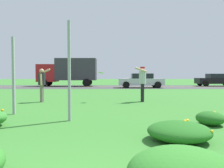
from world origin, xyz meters
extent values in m
plane|color=#387A2D|center=(0.00, 11.83, 0.00)|extent=(120.00, 120.00, 0.00)
cube|color=#424244|center=(0.00, 23.66, 0.00)|extent=(120.00, 7.75, 0.01)
cube|color=yellow|center=(0.00, 23.66, 0.01)|extent=(120.00, 0.16, 0.00)
sphere|color=gold|center=(-2.39, 4.62, 0.39)|extent=(0.07, 0.07, 0.07)
ellipsoid|color=#23661E|center=(2.97, 4.63, 0.18)|extent=(0.72, 0.76, 0.35)
sphere|color=yellow|center=(3.05, 4.56, 0.33)|extent=(0.07, 0.07, 0.07)
sphere|color=yellow|center=(3.08, 4.72, 0.23)|extent=(0.06, 0.06, 0.06)
sphere|color=yellow|center=(2.90, 4.54, 0.29)|extent=(0.06, 0.06, 0.06)
ellipsoid|color=#23661E|center=(1.76, 3.22, 0.19)|extent=(1.25, 1.20, 0.38)
sphere|color=yellow|center=(1.90, 3.33, 0.36)|extent=(0.07, 0.07, 0.07)
sphere|color=yellow|center=(2.26, 2.92, 0.26)|extent=(0.06, 0.06, 0.06)
sphere|color=yellow|center=(1.85, 3.38, 0.22)|extent=(0.07, 0.07, 0.07)
sphere|color=yellow|center=(1.37, 3.06, 0.28)|extent=(0.05, 0.05, 0.05)
sphere|color=yellow|center=(2.01, 3.52, 0.33)|extent=(0.09, 0.09, 0.09)
sphere|color=yellow|center=(1.28, 1.62, 0.34)|extent=(0.06, 0.06, 0.06)
sphere|color=yellow|center=(1.02, 1.46, 0.38)|extent=(0.07, 0.07, 0.07)
sphere|color=yellow|center=(1.54, 1.15, 0.31)|extent=(0.06, 0.06, 0.06)
sphere|color=yellow|center=(1.22, 1.56, 0.38)|extent=(0.06, 0.06, 0.06)
cube|color=#93969B|center=(-2.79, 6.27, 1.27)|extent=(0.07, 0.10, 2.54)
cube|color=#93969B|center=(-0.76, 5.19, 1.40)|extent=(0.07, 0.10, 2.81)
cylinder|color=#232328|center=(-2.92, 9.66, 1.10)|extent=(0.34, 0.34, 0.58)
sphere|color=tan|center=(-2.92, 9.66, 1.49)|extent=(0.21, 0.21, 0.21)
cylinder|color=#726B5B|center=(-2.92, 9.74, 0.41)|extent=(0.14, 0.14, 0.81)
cylinder|color=#726B5B|center=(-2.92, 9.57, 0.41)|extent=(0.14, 0.14, 0.81)
cylinder|color=tan|center=(-2.83, 9.86, 1.46)|extent=(0.53, 0.11, 0.31)
cylinder|color=tan|center=(-2.89, 9.46, 1.08)|extent=(0.11, 0.09, 0.55)
cylinder|color=#B2B2B7|center=(1.91, 9.80, 1.18)|extent=(0.34, 0.34, 0.62)
sphere|color=tan|center=(1.91, 9.80, 1.58)|extent=(0.21, 0.21, 0.21)
cylinder|color=black|center=(1.91, 9.71, 0.43)|extent=(0.14, 0.14, 0.87)
cylinder|color=black|center=(1.91, 9.88, 0.43)|extent=(0.14, 0.14, 0.87)
cylinder|color=tan|center=(1.81, 9.60, 1.54)|extent=(0.58, 0.11, 0.28)
cylinder|color=tan|center=(1.88, 9.99, 1.16)|extent=(0.11, 0.09, 0.58)
cylinder|color=red|center=(1.91, 9.80, 1.65)|extent=(0.22, 0.22, 0.07)
cylinder|color=red|center=(1.82, 9.80, 1.62)|extent=(0.14, 0.14, 0.02)
cylinder|color=#8CD133|center=(-0.10, 9.80, 1.40)|extent=(0.26, 0.25, 0.09)
torus|color=#8CD133|center=(-0.10, 9.80, 1.40)|extent=(0.26, 0.25, 0.10)
cube|color=black|center=(12.61, 25.40, 0.62)|extent=(4.50, 1.82, 0.66)
cube|color=black|center=(12.71, 25.40, 1.19)|extent=(2.10, 1.64, 0.52)
cylinder|color=black|center=(11.06, 24.51, 0.33)|extent=(0.66, 0.22, 0.66)
cylinder|color=black|center=(11.06, 26.29, 0.33)|extent=(0.66, 0.22, 0.66)
cube|color=#B7BABF|center=(3.37, 21.92, 0.62)|extent=(4.50, 1.82, 0.66)
cube|color=black|center=(3.47, 21.92, 1.19)|extent=(2.10, 1.64, 0.52)
cylinder|color=black|center=(1.82, 21.03, 0.33)|extent=(0.66, 0.22, 0.66)
cylinder|color=black|center=(1.82, 22.81, 0.33)|extent=(0.66, 0.22, 0.66)
cylinder|color=black|center=(4.92, 21.03, 0.33)|extent=(0.66, 0.22, 0.66)
cylinder|color=black|center=(4.92, 22.81, 0.33)|extent=(0.66, 0.22, 0.66)
cube|color=maroon|center=(-7.07, 25.40, 1.52)|extent=(2.10, 2.30, 2.00)
cube|color=#333338|center=(-3.72, 25.40, 1.95)|extent=(4.60, 2.30, 2.50)
cylinder|color=black|center=(-7.27, 24.30, 0.44)|extent=(0.88, 0.26, 0.88)
cylinder|color=black|center=(-7.27, 26.50, 0.44)|extent=(0.88, 0.26, 0.88)
cylinder|color=black|center=(-2.43, 24.30, 0.44)|extent=(0.88, 0.26, 0.88)
cylinder|color=black|center=(-2.43, 26.50, 0.44)|extent=(0.88, 0.26, 0.88)
camera|label=1|loc=(0.44, -1.21, 1.29)|focal=36.55mm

